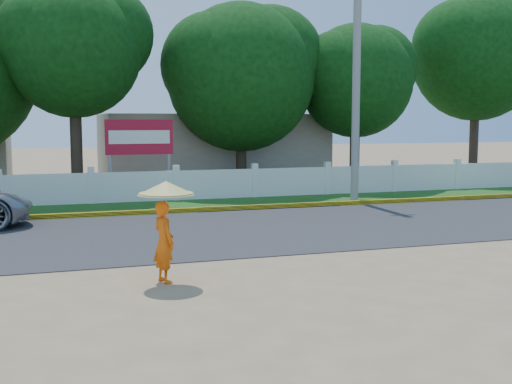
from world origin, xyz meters
TOP-DOWN VIEW (x-y plane):
  - ground at (0.00, 0.00)m, footprint 120.00×120.00m
  - road at (0.00, 4.50)m, footprint 60.00×7.00m
  - grass_verge at (0.00, 9.75)m, footprint 60.00×3.50m
  - curb at (0.00, 8.05)m, footprint 40.00×0.18m
  - fence at (0.00, 11.20)m, footprint 40.00×0.10m
  - building_near at (3.00, 18.00)m, footprint 10.00×6.00m
  - utility_pole at (5.97, 8.80)m, footprint 0.28×0.28m
  - monk_with_parasol at (-2.52, -0.40)m, footprint 1.01×1.01m
  - billboard at (-1.15, 12.30)m, footprint 2.50×0.13m
  - tree_row at (0.43, 14.36)m, footprint 35.41×8.08m

SIDE VIEW (x-z plane):
  - ground at x=0.00m, z-range 0.00..0.00m
  - road at x=0.00m, z-range 0.00..0.02m
  - grass_verge at x=0.00m, z-range 0.00..0.03m
  - curb at x=0.00m, z-range 0.00..0.16m
  - fence at x=0.00m, z-range 0.00..1.10m
  - monk_with_parasol at x=-2.52m, z-range 0.28..2.12m
  - building_near at x=3.00m, z-range 0.00..3.20m
  - billboard at x=-1.15m, z-range 0.67..3.62m
  - utility_pole at x=5.97m, z-range 0.00..8.47m
  - tree_row at x=0.43m, z-range 0.40..9.56m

